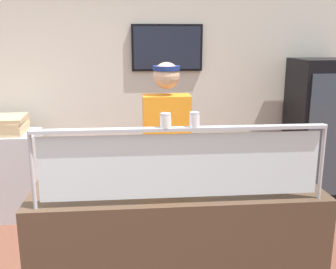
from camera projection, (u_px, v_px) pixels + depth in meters
name	position (u px, v px, depth m)	size (l,w,h in m)	color
ground_plane	(168.00, 258.00, 3.58)	(12.00, 12.00, 0.00)	brown
shop_rear_unit	(156.00, 88.00, 4.78)	(6.36, 0.13, 2.70)	silver
serving_counter	(176.00, 250.00, 2.82)	(1.96, 0.66, 0.95)	#4C3828
sneeze_guard	(182.00, 157.00, 2.37)	(1.79, 0.06, 0.48)	#B2B5BC
pizza_tray	(179.00, 182.00, 2.75)	(0.44, 0.44, 0.04)	#9EA0A8
pizza_server	(186.00, 180.00, 2.73)	(0.07, 0.28, 0.01)	#ADAFB7
parmesan_shaker	(166.00, 121.00, 2.31)	(0.06, 0.06, 0.09)	white
pepper_flake_shaker	(194.00, 121.00, 2.33)	(0.06, 0.06, 0.09)	white
worker_figure	(167.00, 155.00, 3.26)	(0.41, 0.50, 1.76)	#23232D
drink_fridge	(317.00, 133.00, 4.64)	(0.62, 0.63, 1.71)	black
prep_shelf	(8.00, 175.00, 4.37)	(0.70, 0.55, 0.94)	#B7BABF
pizza_box_stack	(2.00, 125.00, 4.23)	(0.48, 0.48, 0.18)	tan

